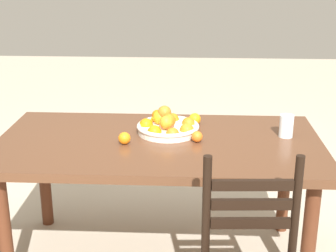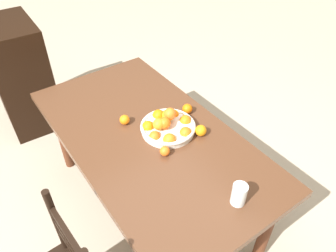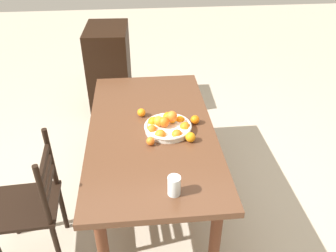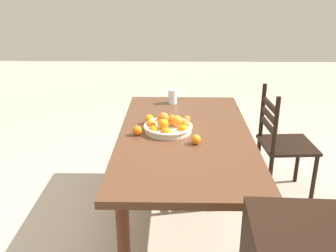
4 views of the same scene
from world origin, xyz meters
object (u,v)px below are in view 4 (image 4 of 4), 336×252
orange_loose_2 (149,119)px  orange_loose_0 (137,131)px  dining_table (185,144)px  fruit_bowl (168,126)px  drinking_glass (173,96)px  chair_near_window (282,145)px  orange_loose_1 (196,139)px  orange_loose_3 (187,119)px

orange_loose_2 → orange_loose_0: bearing=-17.1°
dining_table → orange_loose_0: size_ratio=26.00×
fruit_bowl → drinking_glass: (-0.65, 0.03, 0.02)m
dining_table → chair_near_window: (-0.43, 0.83, -0.19)m
orange_loose_1 → drinking_glass: bearing=-169.6°
dining_table → orange_loose_2: orange_loose_2 is taller
fruit_bowl → orange_loose_1: (0.22, 0.19, -0.01)m
orange_loose_2 → drinking_glass: (-0.50, 0.17, 0.03)m
orange_loose_2 → drinking_glass: drinking_glass is taller
chair_near_window → orange_loose_3: bearing=102.4°
chair_near_window → orange_loose_2: chair_near_window is taller
chair_near_window → orange_loose_0: bearing=108.5°
orange_loose_2 → fruit_bowl: bearing=43.9°
chair_near_window → fruit_bowl: chair_near_window is taller
fruit_bowl → orange_loose_1: bearing=40.5°
dining_table → orange_loose_1: orange_loose_1 is taller
orange_loose_0 → drinking_glass: size_ratio=0.55×
chair_near_window → orange_loose_1: 1.02m
orange_loose_3 → drinking_glass: (-0.49, -0.11, 0.03)m
dining_table → orange_loose_0: 0.36m
fruit_bowl → orange_loose_0: (0.07, -0.22, -0.00)m
orange_loose_0 → orange_loose_3: size_ratio=1.12×
fruit_bowl → orange_loose_0: size_ratio=5.20×
dining_table → drinking_glass: bearing=-172.3°
chair_near_window → orange_loose_0: (0.47, -1.16, 0.31)m
orange_loose_3 → drinking_glass: 0.50m
dining_table → orange_loose_3: size_ratio=29.15×
drinking_glass → orange_loose_1: bearing=10.4°
orange_loose_3 → orange_loose_2: bearing=-87.4°
orange_loose_0 → orange_loose_1: 0.43m
orange_loose_2 → drinking_glass: 0.53m
chair_near_window → drinking_glass: 1.01m
fruit_bowl → orange_loose_2: size_ratio=4.92×
dining_table → orange_loose_0: bearing=-84.6°
dining_table → chair_near_window: bearing=117.8°
orange_loose_0 → orange_loose_3: bearing=124.1°
orange_loose_0 → drinking_glass: (-0.73, 0.24, 0.03)m
dining_table → orange_loose_0: (0.03, -0.34, 0.12)m
chair_near_window → orange_loose_3: size_ratio=15.48×
chair_near_window → fruit_bowl: (0.39, -0.95, 0.31)m
orange_loose_2 → orange_loose_1: bearing=41.9°
fruit_bowl → drinking_glass: fruit_bowl is taller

